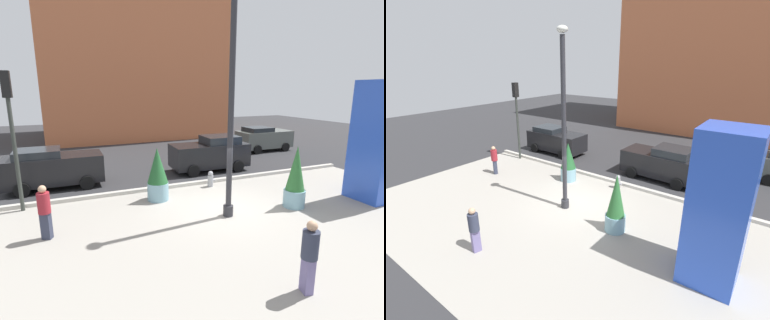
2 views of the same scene
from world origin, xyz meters
TOP-DOWN VIEW (x-y plane):
  - ground_plane at (0.00, 4.00)m, footprint 60.00×60.00m
  - plaza_pavement at (0.00, -2.00)m, footprint 18.00×10.00m
  - curb_strip at (0.00, 3.12)m, footprint 18.00×0.24m
  - lamp_post at (-0.23, -0.66)m, footprint 0.44×0.44m
  - art_pillar_blue at (6.13, -1.48)m, footprint 1.57×1.57m
  - potted_plant_by_pillar at (2.52, -0.91)m, footprint 0.81×0.81m
  - potted_plant_mid_plaza at (-2.07, 1.87)m, footprint 0.86×0.86m
  - fire_hydrant at (0.69, 2.58)m, footprint 0.36×0.26m
  - traffic_light_corner at (-7.05, 2.80)m, footprint 0.28×0.42m
  - car_curb_east at (-5.99, 5.34)m, footprint 4.21×2.06m
  - car_far_lane at (2.01, 5.22)m, footprint 4.30×2.19m
  - car_intersection at (8.16, 8.70)m, footprint 3.99×2.12m
  - pedestrian_crossing at (-0.74, -4.99)m, footprint 0.43×0.43m
  - pedestrian_on_sidewalk at (-6.13, 0.03)m, footprint 0.49×0.49m
  - highrise_across_street at (1.17, 21.38)m, footprint 15.88×11.69m

SIDE VIEW (x-z plane):
  - ground_plane at x=0.00m, z-range 0.00..0.00m
  - plaza_pavement at x=0.00m, z-range -0.01..0.01m
  - curb_strip at x=0.00m, z-range 0.00..0.16m
  - fire_hydrant at x=0.69m, z-range -0.01..0.74m
  - car_intersection at x=8.16m, z-range 0.03..1.80m
  - car_curb_east at x=-5.99m, z-range 0.02..1.86m
  - pedestrian_on_sidewalk at x=-6.13m, z-range 0.10..1.80m
  - pedestrian_crossing at x=-0.74m, z-range 0.10..1.82m
  - car_far_lane at x=2.01m, z-range 0.00..1.93m
  - potted_plant_mid_plaza at x=-2.07m, z-range -0.02..2.16m
  - potted_plant_by_pillar at x=2.52m, z-range -0.08..2.32m
  - art_pillar_blue at x=6.13m, z-range 0.00..4.79m
  - traffic_light_corner at x=-7.05m, z-range 0.84..5.89m
  - lamp_post at x=-0.23m, z-range -0.09..7.55m
  - highrise_across_street at x=1.17m, z-range 0.00..23.37m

